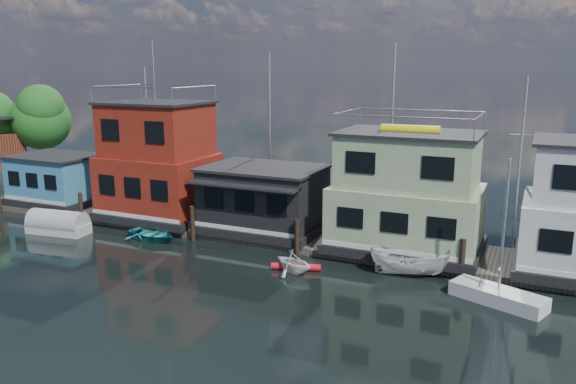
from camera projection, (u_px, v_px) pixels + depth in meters
The scene contains 14 objects.
ground at pixel (152, 310), 24.90m from camera, with size 160.00×160.00×0.00m, color black.
dock at pixel (271, 233), 35.52m from camera, with size 48.00×5.00×0.40m, color #595147.
houseboat_blue at pixel (57, 179), 42.32m from camera, with size 6.40×4.90×3.66m.
houseboat_red at pixel (158, 163), 38.08m from camera, with size 7.40×5.90×11.86m.
houseboat_dark at pixel (264, 199), 35.21m from camera, with size 7.40×6.10×4.06m.
houseboat_green at pixel (407, 194), 31.35m from camera, with size 8.40×5.90×7.03m.
pilings at pixel (245, 231), 32.96m from camera, with size 42.28×0.28×2.20m.
background_masts at pixel (373, 142), 37.75m from camera, with size 36.40×0.16×12.00m.
motorboat at pixel (410, 261), 28.69m from camera, with size 1.55×4.12×1.59m, color white.
tarp_runabout at pixel (58, 224), 36.13m from camera, with size 4.15×2.04×1.62m.
red_kayak at pixel (296, 267), 29.63m from camera, with size 0.39×0.39×2.63m, color red.
dinghy_teal at pixel (152, 234), 34.80m from camera, with size 2.49×3.49×0.72m, color teal.
dinghy_white at pixel (293, 262), 29.18m from camera, with size 2.03×2.35×1.24m, color white.
day_sailer at pixel (498, 295), 25.51m from camera, with size 4.45×2.84×6.66m.
Camera 1 is at (15.04, -18.58, 10.58)m, focal length 35.00 mm.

